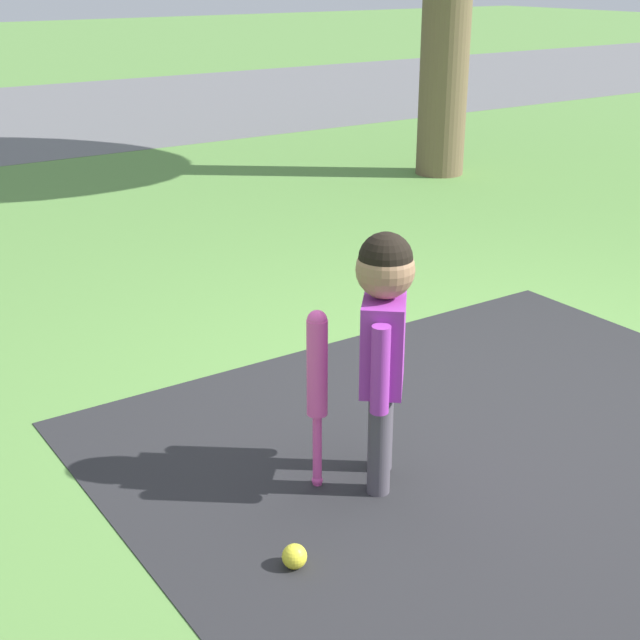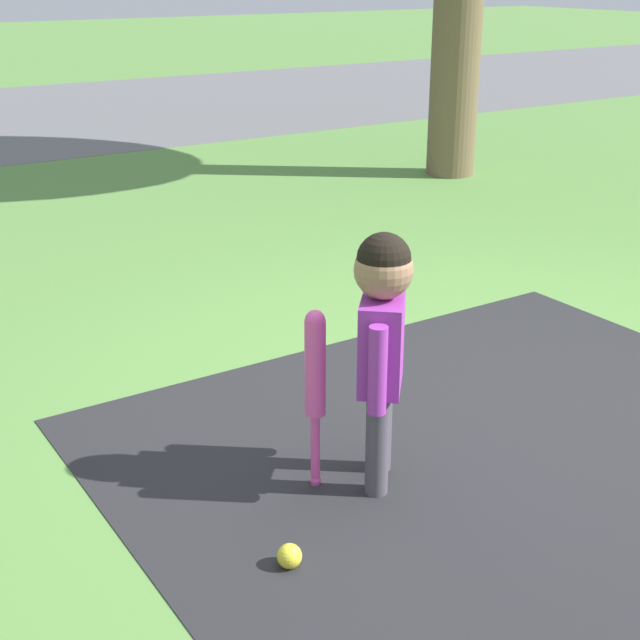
% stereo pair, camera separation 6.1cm
% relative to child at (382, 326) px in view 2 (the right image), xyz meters
% --- Properties ---
extents(ground_plane, '(60.00, 60.00, 0.00)m').
position_rel_child_xyz_m(ground_plane, '(0.85, 0.17, -0.63)').
color(ground_plane, '#5B8C42').
extents(child, '(0.28, 0.31, 0.97)m').
position_rel_child_xyz_m(child, '(0.00, 0.00, 0.00)').
color(child, '#4C4751').
rests_on(child, ground).
extents(baseball_bat, '(0.08, 0.08, 0.70)m').
position_rel_child_xyz_m(baseball_bat, '(-0.21, 0.10, -0.17)').
color(baseball_bat, '#E54CA5').
rests_on(baseball_bat, ground).
extents(sports_ball, '(0.08, 0.08, 0.08)m').
position_rel_child_xyz_m(sports_ball, '(-0.55, -0.26, -0.59)').
color(sports_ball, yellow).
rests_on(sports_ball, ground).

